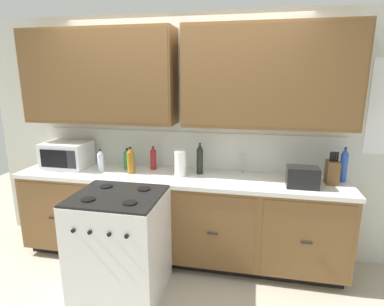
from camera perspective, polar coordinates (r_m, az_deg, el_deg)
name	(u,v)px	position (r m, az deg, el deg)	size (l,w,h in m)	color
ground_plane	(171,274)	(3.37, -3.84, -20.98)	(8.32, 8.32, 0.00)	#B2A893
wall_unit	(181,100)	(3.26, -1.94, 9.59)	(4.53, 0.40, 2.54)	silver
counter_run	(178,217)	(3.38, -2.59, -11.45)	(3.36, 0.64, 0.93)	black
stove_range	(120,244)	(2.97, -12.90, -15.81)	(0.76, 0.68, 0.95)	white
microwave	(67,155)	(3.73, -21.69, -0.31)	(0.48, 0.37, 0.28)	white
toaster	(303,177)	(3.02, 19.39, -4.14)	(0.28, 0.18, 0.19)	black
knife_block	(332,172)	(3.21, 24.05, -3.15)	(0.11, 0.14, 0.31)	brown
sink_faucet	(242,164)	(3.30, 9.01, -1.95)	(0.02, 0.02, 0.20)	#B2B5BA
paper_towel_roll	(180,163)	(3.16, -2.14, -1.89)	(0.12, 0.12, 0.26)	white
bottle_blue	(344,165)	(3.32, 25.80, -1.95)	(0.07, 0.07, 0.33)	blue
bottle_green	(127,159)	(3.48, -11.61, -1.03)	(0.08, 0.08, 0.23)	#237A38
bottle_clear	(101,161)	(3.46, -16.20, -1.32)	(0.07, 0.07, 0.24)	silver
bottle_red	(153,158)	(3.41, -7.03, -0.93)	(0.06, 0.06, 0.26)	maroon
bottle_amber	(131,161)	(3.31, -11.05, -1.35)	(0.07, 0.07, 0.28)	#9E6619
bottle_dark	(200,159)	(3.23, 1.42, -1.08)	(0.07, 0.07, 0.32)	black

